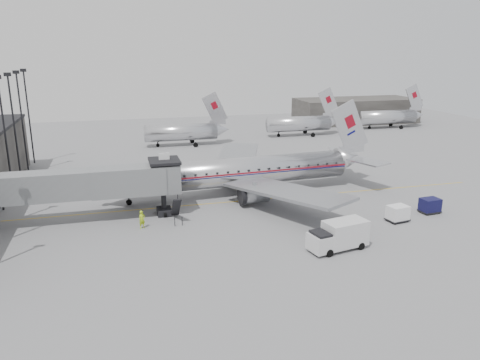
# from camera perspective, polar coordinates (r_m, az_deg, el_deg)

# --- Properties ---
(ground) EXTENTS (160.00, 160.00, 0.00)m
(ground) POSITION_cam_1_polar(r_m,az_deg,el_deg) (52.80, 1.33, -4.61)
(ground) COLOR slate
(ground) RESTS_ON ground
(hangar) EXTENTS (30.00, 12.00, 6.00)m
(hangar) POSITION_cam_1_polar(r_m,az_deg,el_deg) (123.51, 13.89, 8.23)
(hangar) COLOR #34312F
(hangar) RESTS_ON ground
(apron_line) EXTENTS (60.00, 0.15, 0.01)m
(apron_line) POSITION_cam_1_polar(r_m,az_deg,el_deg) (59.04, 2.51, -2.37)
(apron_line) COLOR gold
(apron_line) RESTS_ON ground
(jet_bridge) EXTENTS (21.00, 6.20, 7.10)m
(jet_bridge) POSITION_cam_1_polar(r_m,az_deg,el_deg) (53.18, -17.31, -0.45)
(jet_bridge) COLOR #5A5C5E
(jet_bridge) RESTS_ON ground
(distant_aircraft_near) EXTENTS (16.39, 3.20, 10.26)m
(distant_aircraft_near) POSITION_cam_1_polar(r_m,az_deg,el_deg) (91.65, -7.11, 5.87)
(distant_aircraft_near) COLOR silver
(distant_aircraft_near) RESTS_ON ground
(distant_aircraft_mid) EXTENTS (16.39, 3.20, 10.26)m
(distant_aircraft_mid) POSITION_cam_1_polar(r_m,az_deg,el_deg) (102.15, 7.26, 6.89)
(distant_aircraft_mid) COLOR silver
(distant_aircraft_mid) RESTS_ON ground
(distant_aircraft_far) EXTENTS (16.39, 3.20, 10.26)m
(distant_aircraft_far) POSITION_cam_1_polar(r_m,az_deg,el_deg) (116.62, 17.61, 7.39)
(distant_aircraft_far) COLOR silver
(distant_aircraft_far) RESTS_ON ground
(airliner) EXTENTS (37.23, 34.41, 11.77)m
(airliner) POSITION_cam_1_polar(r_m,az_deg,el_deg) (60.59, 0.30, 1.05)
(airliner) COLOR silver
(airliner) RESTS_ON ground
(service_van) EXTENTS (6.13, 3.31, 2.73)m
(service_van) POSITION_cam_1_polar(r_m,az_deg,el_deg) (45.28, 11.94, -6.59)
(service_van) COLOR silver
(service_van) RESTS_ON ground
(baggage_cart_navy) EXTENTS (2.33, 1.85, 1.73)m
(baggage_cart_navy) POSITION_cam_1_polar(r_m,az_deg,el_deg) (58.28, 22.15, -2.87)
(baggage_cart_navy) COLOR #0E0D36
(baggage_cart_navy) RESTS_ON ground
(baggage_cart_white) EXTENTS (2.51, 2.07, 1.78)m
(baggage_cart_white) POSITION_cam_1_polar(r_m,az_deg,el_deg) (54.25, 18.67, -3.84)
(baggage_cart_white) COLOR silver
(baggage_cart_white) RESTS_ON ground
(ramp_worker) EXTENTS (0.85, 0.74, 1.96)m
(ramp_worker) POSITION_cam_1_polar(r_m,az_deg,el_deg) (50.53, -11.86, -4.74)
(ramp_worker) COLOR #AAD118
(ramp_worker) RESTS_ON ground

